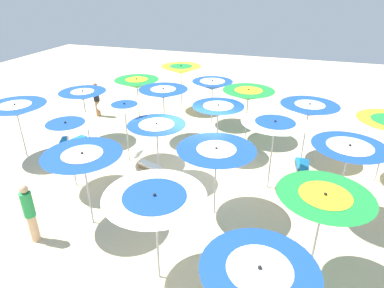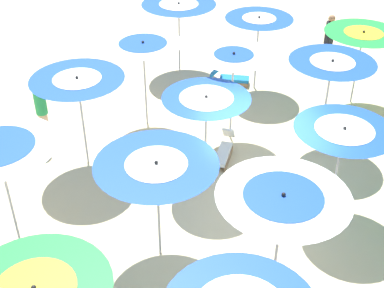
# 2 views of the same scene
# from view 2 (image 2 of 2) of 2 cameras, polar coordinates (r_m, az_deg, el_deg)

# --- Properties ---
(ground) EXTENTS (42.65, 42.65, 0.04)m
(ground) POSITION_cam_2_polar(r_m,az_deg,el_deg) (12.10, 6.87, -6.18)
(ground) COLOR beige
(beach_umbrella_6) EXTENTS (2.15, 2.15, 2.52)m
(beach_umbrella_6) POSITION_cam_2_polar(r_m,az_deg,el_deg) (8.52, 9.70, -6.38)
(beach_umbrella_6) COLOR #B2B2B7
(beach_umbrella_6) RESTS_ON ground
(beach_umbrella_7) EXTENTS (2.03, 2.03, 2.16)m
(beach_umbrella_7) POSITION_cam_2_polar(r_m,az_deg,el_deg) (11.04, 15.96, 0.86)
(beach_umbrella_7) COLOR #B2B2B7
(beach_umbrella_7) RESTS_ON ground
(beach_umbrella_8) EXTENTS (2.08, 2.08, 2.41)m
(beach_umbrella_8) POSITION_cam_2_polar(r_m,az_deg,el_deg) (13.18, 14.76, 7.85)
(beach_umbrella_8) COLOR #B2B2B7
(beach_umbrella_8) RESTS_ON ground
(beach_umbrella_9) EXTENTS (2.13, 2.13, 2.22)m
(beach_umbrella_9) POSITION_cam_2_polar(r_m,az_deg,el_deg) (15.58, 17.84, 10.63)
(beach_umbrella_9) COLOR #B2B2B7
(beach_umbrella_9) RESTS_ON ground
(beach_umbrella_11) EXTENTS (2.26, 2.26, 2.27)m
(beach_umbrella_11) POSITION_cam_2_polar(r_m,az_deg,el_deg) (9.53, -3.82, -3.15)
(beach_umbrella_11) COLOR #B2B2B7
(beach_umbrella_11) RESTS_ON ground
(beach_umbrella_12) EXTENTS (1.95, 1.95, 2.22)m
(beach_umbrella_12) POSITION_cam_2_polar(r_m,az_deg,el_deg) (11.58, 1.54, 4.31)
(beach_umbrella_12) COLOR #B2B2B7
(beach_umbrella_12) RESTS_ON ground
(beach_umbrella_13) EXTENTS (1.95, 1.95, 2.44)m
(beach_umbrella_13) POSITION_cam_2_polar(r_m,az_deg,el_deg) (13.08, 4.48, 8.86)
(beach_umbrella_13) COLOR #B2B2B7
(beach_umbrella_13) RESTS_ON ground
(beach_umbrella_14) EXTENTS (1.97, 1.97, 2.30)m
(beach_umbrella_14) POSITION_cam_2_polar(r_m,az_deg,el_deg) (15.76, 7.19, 12.69)
(beach_umbrella_14) COLOR #B2B2B7
(beach_umbrella_14) RESTS_ON ground
(beach_umbrella_17) EXTENTS (2.15, 2.15, 2.37)m
(beach_umbrella_17) POSITION_cam_2_polar(r_m,az_deg,el_deg) (12.33, -12.15, 6.06)
(beach_umbrella_17) COLOR #B2B2B7
(beach_umbrella_17) RESTS_ON ground
(beach_umbrella_18) EXTENTS (2.05, 2.05, 2.43)m
(beach_umbrella_18) POSITION_cam_2_polar(r_m,az_deg,el_deg) (13.74, -5.27, 10.03)
(beach_umbrella_18) COLOR #B2B2B7
(beach_umbrella_18) RESTS_ON ground
(beach_umbrella_19) EXTENTS (2.30, 2.30, 2.27)m
(beach_umbrella_19) POSITION_cam_2_polar(r_m,az_deg,el_deg) (16.83, -1.43, 14.14)
(beach_umbrella_19) COLOR #B2B2B7
(beach_umbrella_19) RESTS_ON ground
(lounger_1) EXTENTS (0.69, 1.28, 0.58)m
(lounger_1) POSITION_cam_2_polar(r_m,az_deg,el_deg) (16.65, 4.26, 7.07)
(lounger_1) COLOR olive
(lounger_1) RESTS_ON ground
(lounger_2) EXTENTS (1.31, 0.76, 0.62)m
(lounger_2) POSITION_cam_2_polar(r_m,az_deg,el_deg) (13.21, 3.44, -0.83)
(lounger_2) COLOR olive
(lounger_2) RESTS_ON ground
(beachgoer_0) EXTENTS (0.30, 0.30, 1.77)m
(beachgoer_0) POSITION_cam_2_polar(r_m,az_deg,el_deg) (17.98, 14.47, 10.77)
(beachgoer_0) COLOR #A3704C
(beachgoer_0) RESTS_ON ground
(beachgoer_1) EXTENTS (0.30, 0.30, 1.79)m
(beachgoer_1) POSITION_cam_2_polar(r_m,az_deg,el_deg) (13.99, -15.87, 3.59)
(beachgoer_1) COLOR #D8A87F
(beachgoer_1) RESTS_ON ground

